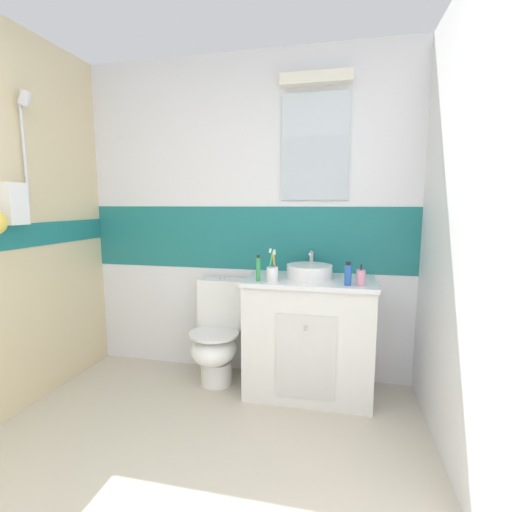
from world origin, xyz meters
TOP-DOWN VIEW (x-y plane):
  - ground_plane at (0.00, 1.20)m, footprint 3.20×3.48m
  - wall_back_tiled at (0.01, 2.45)m, footprint 3.20×0.20m
  - wall_right_plain at (1.35, 1.20)m, footprint 0.10×3.48m
  - vanity_cabinet at (0.53, 2.15)m, footprint 0.90×0.53m
  - sink_basin at (0.53, 2.17)m, footprint 0.32×0.37m
  - toilet at (-0.16, 2.16)m, footprint 0.37×0.50m
  - toothbrush_cup at (0.29, 1.99)m, footprint 0.08×0.08m
  - soap_dispenser at (0.87, 1.99)m, footprint 0.06×0.06m
  - toothpaste_tube_upright at (0.20, 1.98)m, footprint 0.03×0.03m
  - deodorant_spray_can at (0.79, 1.98)m, footprint 0.05×0.05m

SIDE VIEW (x-z plane):
  - ground_plane at x=0.00m, z-range -0.04..0.00m
  - toilet at x=-0.16m, z-range -0.03..0.77m
  - vanity_cabinet at x=0.53m, z-range 0.00..0.85m
  - sink_basin at x=0.53m, z-range 0.81..0.99m
  - soap_dispenser at x=0.87m, z-range 0.83..0.97m
  - toothbrush_cup at x=0.29m, z-range 0.80..1.02m
  - deodorant_spray_can at x=0.79m, z-range 0.85..1.00m
  - toothpaste_tube_upright at x=0.20m, z-range 0.85..1.03m
  - wall_right_plain at x=1.35m, z-range 0.00..2.50m
  - wall_back_tiled at x=0.01m, z-range 0.01..2.51m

